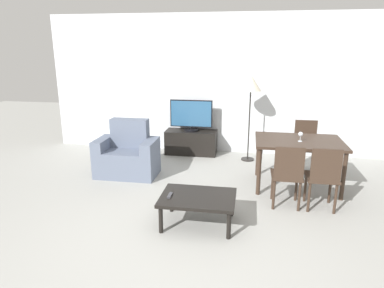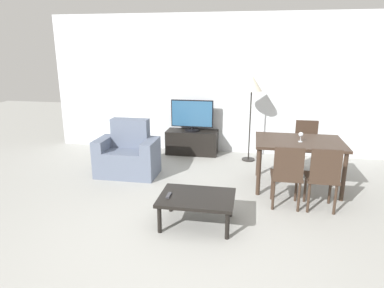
# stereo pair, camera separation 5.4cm
# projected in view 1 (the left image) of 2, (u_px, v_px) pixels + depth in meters

# --- Properties ---
(ground_plane) EXTENTS (18.00, 18.00, 0.00)m
(ground_plane) POSITION_uv_depth(u_px,v_px,m) (184.00, 250.00, 3.61)
(ground_plane) COLOR #9E9E99
(wall_back) EXTENTS (6.86, 0.06, 2.70)m
(wall_back) POSITION_uv_depth(u_px,v_px,m) (219.00, 85.00, 6.72)
(wall_back) COLOR silver
(wall_back) RESTS_ON ground_plane
(armchair) EXTENTS (0.99, 0.60, 0.92)m
(armchair) POSITION_uv_depth(u_px,v_px,m) (128.00, 156.00, 5.68)
(armchair) COLOR slate
(armchair) RESTS_ON ground_plane
(tv_stand) EXTENTS (1.01, 0.42, 0.47)m
(tv_stand) POSITION_uv_depth(u_px,v_px,m) (191.00, 142.00, 6.84)
(tv_stand) COLOR black
(tv_stand) RESTS_ON ground_plane
(tv) EXTENTS (0.83, 0.29, 0.61)m
(tv) POSITION_uv_depth(u_px,v_px,m) (191.00, 115.00, 6.69)
(tv) COLOR black
(tv) RESTS_ON tv_stand
(coffee_table) EXTENTS (0.89, 0.66, 0.36)m
(coffee_table) POSITION_uv_depth(u_px,v_px,m) (198.00, 199.00, 4.07)
(coffee_table) COLOR black
(coffee_table) RESTS_ON ground_plane
(dining_table) EXTENTS (1.27, 0.91, 0.74)m
(dining_table) POSITION_uv_depth(u_px,v_px,m) (299.00, 146.00, 5.10)
(dining_table) COLOR #38281E
(dining_table) RESTS_ON ground_plane
(dining_chair_near) EXTENTS (0.40, 0.40, 0.87)m
(dining_chair_near) POSITION_uv_depth(u_px,v_px,m) (287.00, 173.00, 4.46)
(dining_chair_near) COLOR #38281E
(dining_chair_near) RESTS_ON ground_plane
(dining_chair_far) EXTENTS (0.40, 0.40, 0.87)m
(dining_chair_far) POSITION_uv_depth(u_px,v_px,m) (306.00, 143.00, 5.83)
(dining_chair_far) COLOR #38281E
(dining_chair_far) RESTS_ON ground_plane
(dining_chair_near_right) EXTENTS (0.40, 0.40, 0.87)m
(dining_chair_near_right) POSITION_uv_depth(u_px,v_px,m) (323.00, 175.00, 4.39)
(dining_chair_near_right) COLOR #38281E
(dining_chair_near_right) RESTS_ON ground_plane
(floor_lamp) EXTENTS (0.38, 0.38, 1.59)m
(floor_lamp) POSITION_uv_depth(u_px,v_px,m) (251.00, 86.00, 6.13)
(floor_lamp) COLOR black
(floor_lamp) RESTS_ON ground_plane
(remote_primary) EXTENTS (0.04, 0.15, 0.02)m
(remote_primary) POSITION_uv_depth(u_px,v_px,m) (170.00, 195.00, 4.06)
(remote_primary) COLOR #38383D
(remote_primary) RESTS_ON coffee_table
(wine_glass_left) EXTENTS (0.07, 0.07, 0.15)m
(wine_glass_left) POSITION_uv_depth(u_px,v_px,m) (301.00, 135.00, 4.98)
(wine_glass_left) COLOR silver
(wine_glass_left) RESTS_ON dining_table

